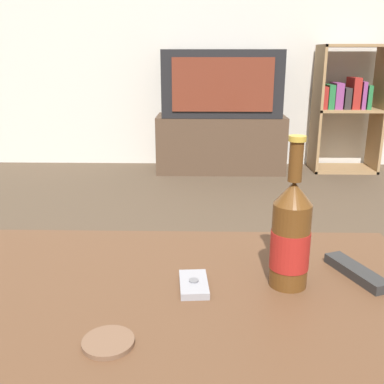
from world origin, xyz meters
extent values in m
cube|color=brown|center=(0.00, 0.00, 0.43)|extent=(1.23, 0.74, 0.04)
cylinder|color=#492F1E|center=(0.55, 0.31, 0.20)|extent=(0.07, 0.07, 0.41)
cube|color=#4C3828|center=(0.30, 2.77, 0.22)|extent=(0.99, 0.37, 0.44)
cube|color=black|center=(0.30, 2.77, 0.68)|extent=(0.89, 0.37, 0.49)
cube|color=maroon|center=(0.30, 2.57, 0.68)|extent=(0.73, 0.01, 0.38)
cube|color=#99754C|center=(1.04, 2.81, 0.48)|extent=(0.02, 0.30, 0.96)
cube|color=#99754C|center=(1.51, 2.81, 0.48)|extent=(0.02, 0.30, 0.96)
cube|color=#99754C|center=(1.27, 2.81, 0.01)|extent=(0.49, 0.30, 0.02)
cube|color=#99754C|center=(1.27, 2.81, 0.48)|extent=(0.49, 0.30, 0.02)
cube|color=#99754C|center=(1.27, 2.81, 0.95)|extent=(0.49, 0.30, 0.02)
cube|color=maroon|center=(1.07, 2.81, 0.57)|extent=(0.03, 0.21, 0.17)
cube|color=#236B38|center=(1.12, 2.81, 0.58)|extent=(0.05, 0.21, 0.18)
cube|color=#7F3875|center=(1.18, 2.81, 0.59)|extent=(0.06, 0.21, 0.19)
cube|color=#2D2828|center=(1.24, 2.81, 0.57)|extent=(0.05, 0.21, 0.16)
cube|color=maroon|center=(1.30, 2.81, 0.61)|extent=(0.06, 0.21, 0.23)
cube|color=#7F3875|center=(1.36, 2.81, 0.59)|extent=(0.03, 0.21, 0.20)
cube|color=#236B38|center=(1.40, 2.81, 0.58)|extent=(0.03, 0.21, 0.18)
cylinder|color=#563314|center=(0.33, 0.09, 0.53)|extent=(0.07, 0.07, 0.17)
cylinder|color=maroon|center=(0.33, 0.09, 0.53)|extent=(0.08, 0.08, 0.08)
cone|color=#563314|center=(0.33, 0.09, 0.64)|extent=(0.07, 0.07, 0.04)
cylinder|color=#563314|center=(0.33, 0.09, 0.70)|extent=(0.03, 0.03, 0.08)
cylinder|color=#B79333|center=(0.33, 0.09, 0.74)|extent=(0.03, 0.03, 0.01)
cube|color=gray|center=(0.14, 0.07, 0.46)|extent=(0.06, 0.10, 0.01)
cylinder|color=slate|center=(0.14, 0.07, 0.46)|extent=(0.02, 0.02, 0.00)
cube|color=#282828|center=(0.47, 0.13, 0.46)|extent=(0.10, 0.16, 0.02)
cylinder|color=brown|center=(0.01, -0.11, 0.45)|extent=(0.08, 0.08, 0.01)
camera|label=1|loc=(0.15, -0.72, 0.89)|focal=42.00mm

